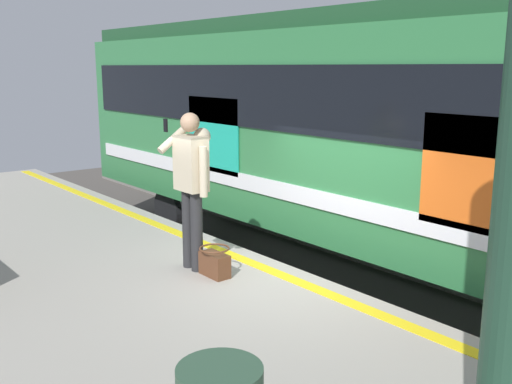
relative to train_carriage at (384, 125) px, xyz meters
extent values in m
plane|color=#4C4742|center=(-0.50, 2.17, -2.47)|extent=(26.72, 26.72, 0.00)
cube|color=#9E998E|center=(-0.50, 4.60, -2.00)|extent=(17.81, 4.87, 0.95)
cube|color=yellow|center=(-0.50, 2.47, -1.52)|extent=(17.46, 0.16, 0.01)
cube|color=slate|center=(-0.50, 0.71, -2.39)|extent=(23.16, 0.08, 0.16)
cube|color=slate|center=(-0.50, -0.72, -2.39)|extent=(23.16, 0.08, 0.16)
cube|color=#2D723F|center=(0.00, -0.01, -0.10)|extent=(13.13, 2.71, 2.84)
cube|color=#1B4426|center=(0.00, -0.01, 1.43)|extent=(12.87, 2.49, 0.24)
cube|color=black|center=(0.00, 1.36, 0.39)|extent=(12.48, 0.03, 0.90)
cube|color=silver|center=(0.00, 1.36, -0.88)|extent=(12.48, 0.03, 0.24)
cube|color=#D85919|center=(-2.30, 1.37, -0.25)|extent=(1.33, 0.02, 1.18)
cube|color=#19A58C|center=(2.30, 1.37, -0.25)|extent=(1.33, 0.02, 1.18)
cylinder|color=black|center=(4.27, 1.08, -1.89)|extent=(0.84, 0.12, 0.84)
cylinder|color=black|center=(4.27, -1.09, -1.89)|extent=(0.84, 0.12, 0.84)
cylinder|color=#262628|center=(0.16, 3.12, -1.05)|extent=(0.14, 0.14, 0.95)
cylinder|color=#262628|center=(0.34, 3.12, -1.05)|extent=(0.14, 0.14, 0.95)
cube|color=beige|center=(0.25, 3.12, -0.26)|extent=(0.40, 0.24, 0.63)
sphere|color=beige|center=(0.25, 2.96, 0.03)|extent=(0.20, 0.20, 0.20)
sphere|color=tan|center=(0.25, 3.12, 0.20)|extent=(0.22, 0.22, 0.22)
cylinder|color=beige|center=(0.00, 3.12, -0.33)|extent=(0.09, 0.09, 0.57)
cylinder|color=beige|center=(0.48, 3.20, 0.00)|extent=(0.09, 0.42, 0.33)
cube|color=black|center=(0.48, 3.30, 0.16)|extent=(0.07, 0.02, 0.15)
cube|color=#59331E|center=(-0.12, 3.07, -1.39)|extent=(0.39, 0.19, 0.27)
torus|color=#59331E|center=(-0.12, 3.07, -1.20)|extent=(0.35, 0.35, 0.02)
camera|label=1|loc=(-5.36, 6.73, 0.82)|focal=41.27mm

